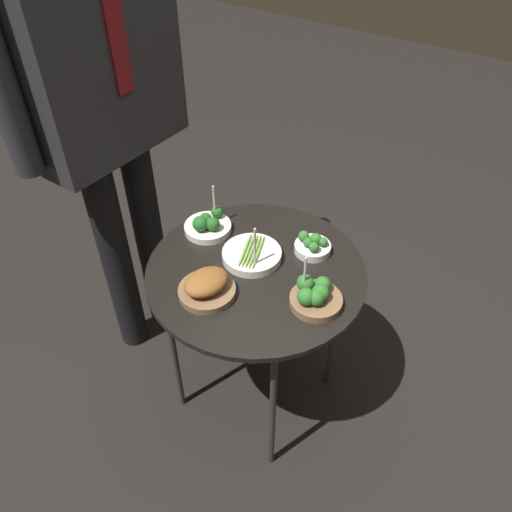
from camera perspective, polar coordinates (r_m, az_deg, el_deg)
The scene contains 8 objects.
ground_plane at distance 1.95m, azimuth -0.00°, elevation -15.13°, with size 8.00×8.00×0.00m, color black.
serving_cart at distance 1.50m, azimuth -0.00°, elevation -2.73°, with size 0.65×0.65×0.63m.
bowl_broccoli_front_right at distance 1.35m, azimuth 6.72°, elevation -4.53°, with size 0.14×0.14×0.15m.
bowl_asparagus_far_rim at distance 1.49m, azimuth -0.48°, elevation 0.16°, with size 0.18×0.18×0.15m.
bowl_roast_mid_right at distance 1.38m, azimuth -5.67°, elevation -3.44°, with size 0.16×0.16×0.07m.
bowl_broccoli_mid_left at distance 1.52m, azimuth 6.47°, elevation 1.19°, with size 0.11×0.11×0.06m.
bowl_broccoli_center at distance 1.59m, azimuth -5.52°, elevation 3.57°, with size 0.15×0.15×0.15m.
waiter_figure at distance 1.57m, azimuth -17.93°, elevation 19.49°, with size 0.63×0.24×1.72m.
Camera 1 is at (-0.88, -0.61, 1.64)m, focal length 35.00 mm.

